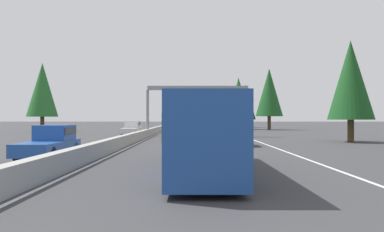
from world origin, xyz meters
The scene contains 17 objects.
ground_plane centered at (60.00, 0.00, 0.00)m, with size 320.00×320.00×0.00m, color #38383A.
median_barrier centered at (80.00, 0.30, 0.45)m, with size 180.00×0.56×0.90m, color #9E9B93.
shoulder_stripe_right centered at (70.00, -11.52, 0.01)m, with size 160.00×0.16×0.01m, color silver.
shoulder_stripe_median centered at (70.00, -0.25, 0.01)m, with size 160.00×0.16×0.01m, color silver.
sign_gantry_overhead centered at (42.95, -6.04, 4.94)m, with size 0.50×12.68×6.20m.
bus_far_left centered at (13.65, -5.61, 1.72)m, with size 11.50×2.55×3.10m.
sedan_near_center centered at (28.46, -9.01, 0.68)m, with size 4.40×1.80×1.47m.
minivan_near_right centered at (61.33, -5.26, 0.95)m, with size 5.00×1.95×1.69m.
pickup_far_center centered at (80.37, -9.08, 0.91)m, with size 5.60×2.00×1.86m.
sedan_far_right centered at (115.63, -5.47, 0.68)m, with size 4.40×1.80×1.47m.
oncoming_near centered at (46.91, 2.88, 0.91)m, with size 5.60×2.00×1.86m.
oncoming_far centered at (19.31, 3.04, 0.91)m, with size 5.60×2.00×1.86m.
conifer_right_near centered at (32.80, -20.22, 5.87)m, with size 4.25×4.25×9.67m.
conifer_right_mid centered at (71.04, -15.81, 5.42)m, with size 3.93×3.93×8.92m.
conifer_right_far centered at (68.70, -19.98, 7.17)m, with size 5.19×5.19×11.79m.
conifer_right_distant centered at (86.42, -16.30, 7.31)m, with size 5.29×5.29×12.02m.
conifer_left_near centered at (57.83, 19.28, 6.85)m, with size 4.96×4.96×11.27m.
Camera 1 is at (-2.12, -5.20, 2.30)m, focal length 34.49 mm.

